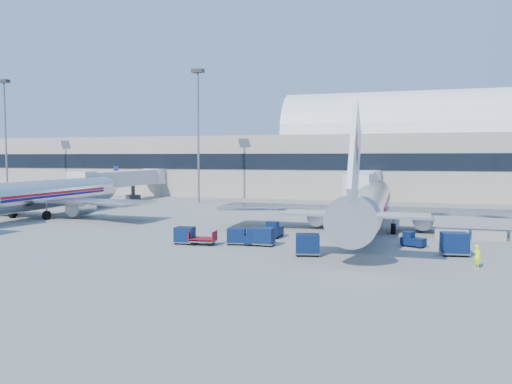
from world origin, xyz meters
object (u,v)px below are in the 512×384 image
(cart_train_b, at_px, (237,236))
(tug_lead, at_px, (257,238))
(airliner_mid, at_px, (35,195))
(barrier_near, at_px, (451,234))
(airliner_main, at_px, (368,204))
(cart_train_c, at_px, (185,235))
(tug_right, at_px, (413,240))
(mast_west, at_px, (198,116))
(cart_solo_far, at_px, (455,243))
(ramp_worker, at_px, (477,256))
(cart_solo_near, at_px, (308,244))
(jetbridge_mid, at_px, (127,179))
(cart_open_red, at_px, (203,240))
(cart_train_a, at_px, (264,236))
(jetbridge_near, at_px, (364,182))
(barrier_mid, at_px, (489,236))
(tug_left, at_px, (274,230))
(mast_far_west, at_px, (5,121))

(cart_train_b, bearing_deg, tug_lead, -7.75)
(airliner_mid, height_order, barrier_near, airliner_mid)
(airliner_main, relative_size, cart_train_c, 20.56)
(tug_right, xyz_separation_m, cart_train_c, (-19.69, -4.35, 0.23))
(mast_west, relative_size, cart_solo_far, 9.78)
(barrier_near, height_order, ramp_worker, ramp_worker)
(cart_solo_near, relative_size, ramp_worker, 1.33)
(airliner_mid, distance_m, jetbridge_mid, 26.43)
(cart_solo_far, bearing_deg, tug_right, 125.90)
(cart_train_b, distance_m, ramp_worker, 19.78)
(jetbridge_mid, xyz_separation_m, cart_open_red, (30.82, -38.55, -3.49))
(mast_west, distance_m, tug_right, 50.02)
(cart_train_a, bearing_deg, cart_open_red, -166.73)
(airliner_main, distance_m, jetbridge_near, 26.43)
(mast_west, distance_m, tug_lead, 44.62)
(airliner_main, distance_m, jetbridge_mid, 51.62)
(barrier_near, distance_m, barrier_mid, 3.30)
(cart_solo_near, bearing_deg, jetbridge_mid, 122.71)
(jetbridge_near, bearing_deg, cart_solo_near, -91.87)
(tug_left, xyz_separation_m, cart_train_c, (-6.80, -5.76, 0.08))
(tug_right, height_order, ramp_worker, ramp_worker)
(mast_far_west, xyz_separation_m, tug_lead, (61.11, -36.70, -14.10))
(mast_west, bearing_deg, cart_train_b, -62.39)
(tug_right, distance_m, cart_train_b, 15.47)
(cart_train_a, height_order, cart_open_red, cart_train_a)
(tug_lead, bearing_deg, barrier_mid, 15.23)
(jetbridge_near, distance_m, barrier_mid, 32.09)
(jetbridge_mid, relative_size, tug_left, 10.74)
(tug_right, xyz_separation_m, cart_solo_near, (-8.09, -6.48, 0.32))
(tug_left, relative_size, cart_train_c, 1.41)
(airliner_main, distance_m, cart_solo_near, 15.07)
(cart_train_b, xyz_separation_m, cart_open_red, (-2.83, -0.96, -0.35))
(tug_lead, bearing_deg, cart_solo_near, -40.32)
(cart_solo_far, bearing_deg, tug_lead, 171.80)
(jetbridge_mid, relative_size, mast_west, 1.22)
(airliner_main, height_order, mast_west, mast_west)
(tug_left, bearing_deg, ramp_worker, -114.45)
(cart_solo_far, bearing_deg, jetbridge_near, 96.53)
(jetbridge_near, xyz_separation_m, jetbridge_mid, (-42.00, 0.00, 0.00))
(barrier_near, relative_size, tug_lead, 1.22)
(jetbridge_mid, xyz_separation_m, mast_west, (14.40, -0.81, 10.86))
(airliner_main, bearing_deg, tug_lead, -128.45)
(jetbridge_mid, relative_size, cart_train_b, 14.55)
(cart_solo_near, bearing_deg, cart_solo_far, 4.01)
(cart_train_b, distance_m, cart_train_c, 4.69)
(mast_west, distance_m, ramp_worker, 58.00)
(mast_far_west, height_order, mast_west, same)
(mast_west, xyz_separation_m, tug_right, (34.35, -33.47, -14.20))
(mast_far_west, height_order, cart_solo_far, mast_far_west)
(tug_lead, distance_m, tug_left, 4.64)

